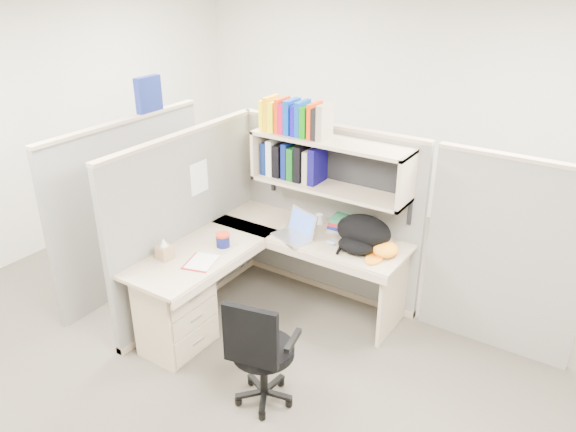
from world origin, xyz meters
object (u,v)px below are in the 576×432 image
Objects in this scene: laptop at (292,226)px; task_chair at (261,368)px; backpack at (360,234)px; desk at (212,292)px; snack_canister at (223,240)px.

laptop is 1.31m from task_chair.
task_chair is at bearing -92.90° from backpack.
desk is 5.27× the size of laptop.
snack_canister is 0.13× the size of task_chair.
task_chair is (0.80, -0.42, -0.11)m from desk.
snack_canister reaches higher than desk.
backpack is 3.95× the size of snack_canister.
desk is 0.86m from laptop.
task_chair is (0.46, -1.11, -0.52)m from laptop.
task_chair is at bearing -47.91° from laptop.
snack_canister is at bearing -113.48° from laptop.
task_chair is at bearing -37.89° from snack_canister.
snack_canister is (-0.97, -0.58, -0.08)m from backpack.
task_chair is (0.87, -0.67, -0.47)m from snack_canister.
snack_canister is at bearing -147.43° from backpack.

